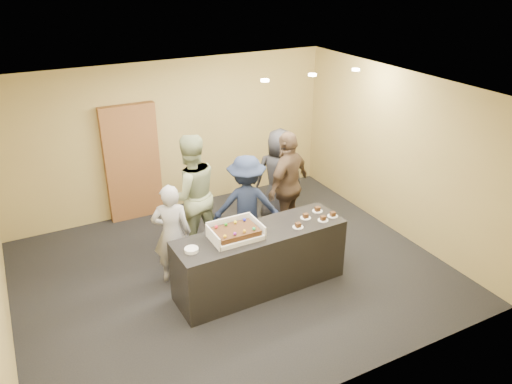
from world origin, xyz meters
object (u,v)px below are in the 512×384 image
(storage_cabinet, at_px, (132,163))
(person_dark_suit, at_px, (279,176))
(person_sage_man, at_px, (191,194))
(person_server_grey, at_px, (172,234))
(serving_counter, at_px, (260,260))
(person_brown_extra, at_px, (288,185))
(sheet_cake, at_px, (236,231))
(cake_box, at_px, (235,234))
(plate_stack, at_px, (191,250))
(person_navy_man, at_px, (247,205))

(storage_cabinet, xyz_separation_m, person_dark_suit, (2.19, -1.27, -0.20))
(person_dark_suit, bearing_deg, person_sage_man, 42.05)
(person_server_grey, xyz_separation_m, person_sage_man, (0.54, 0.65, 0.21))
(serving_counter, bearing_deg, person_sage_man, 106.60)
(storage_cabinet, relative_size, person_brown_extra, 1.13)
(serving_counter, distance_m, sheet_cake, 0.66)
(cake_box, xyz_separation_m, person_dark_suit, (1.61, 1.63, -0.12))
(sheet_cake, xyz_separation_m, plate_stack, (-0.64, -0.05, -0.08))
(person_server_grey, relative_size, person_brown_extra, 0.82)
(storage_cabinet, height_order, person_navy_man, storage_cabinet)
(storage_cabinet, bearing_deg, sheet_cake, -78.74)
(plate_stack, relative_size, person_brown_extra, 0.10)
(cake_box, height_order, person_dark_suit, person_dark_suit)
(cake_box, distance_m, person_server_grey, 0.98)
(person_navy_man, height_order, person_brown_extra, person_brown_extra)
(sheet_cake, height_order, plate_stack, sheet_cake)
(sheet_cake, xyz_separation_m, person_navy_man, (0.65, 0.97, -0.20))
(storage_cabinet, relative_size, plate_stack, 11.55)
(serving_counter, height_order, cake_box, cake_box)
(sheet_cake, height_order, person_navy_man, person_navy_man)
(person_navy_man, height_order, person_dark_suit, person_dark_suit)
(serving_counter, bearing_deg, sheet_cake, 178.53)
(cake_box, bearing_deg, person_dark_suit, 45.36)
(sheet_cake, xyz_separation_m, person_sage_man, (-0.09, 1.40, -0.04))
(cake_box, relative_size, person_dark_suit, 0.40)
(sheet_cake, bearing_deg, cake_box, 89.10)
(storage_cabinet, relative_size, sheet_cake, 3.61)
(serving_counter, xyz_separation_m, person_brown_extra, (1.09, 1.10, 0.46))
(person_brown_extra, bearing_deg, plate_stack, 0.84)
(storage_cabinet, relative_size, person_server_grey, 1.38)
(person_brown_extra, distance_m, person_dark_suit, 0.58)
(serving_counter, height_order, plate_stack, plate_stack)
(person_server_grey, height_order, person_navy_man, person_navy_man)
(serving_counter, bearing_deg, person_dark_suit, 51.60)
(person_sage_man, xyz_separation_m, person_navy_man, (0.74, -0.43, -0.16))
(sheet_cake, bearing_deg, storage_cabinet, 101.26)
(person_brown_extra, bearing_deg, person_dark_suit, -132.69)
(person_brown_extra, bearing_deg, storage_cabinet, -69.52)
(person_server_grey, bearing_deg, sheet_cake, 151.80)
(plate_stack, height_order, person_navy_man, person_navy_man)
(person_navy_man, bearing_deg, person_sage_man, -6.97)
(sheet_cake, distance_m, person_dark_suit, 2.31)
(cake_box, relative_size, person_server_grey, 0.45)
(storage_cabinet, bearing_deg, person_navy_man, -57.81)
(sheet_cake, relative_size, person_brown_extra, 0.31)
(sheet_cake, height_order, person_sage_man, person_sage_man)
(person_sage_man, bearing_deg, plate_stack, 68.40)
(person_navy_man, bearing_deg, person_brown_extra, -147.79)
(storage_cabinet, bearing_deg, person_dark_suit, -30.09)
(cake_box, xyz_separation_m, sheet_cake, (-0.00, -0.02, 0.05))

